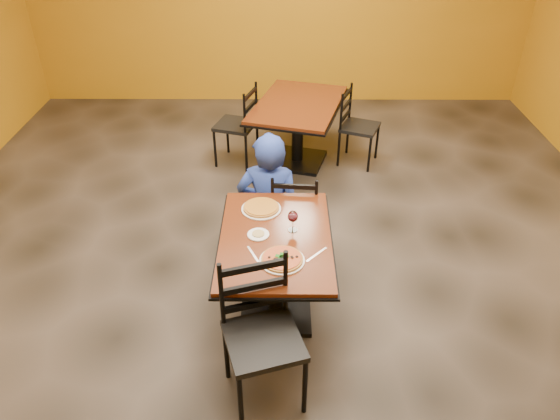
{
  "coord_description": "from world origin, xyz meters",
  "views": [
    {
      "loc": [
        0.05,
        -3.51,
        3.0
      ],
      "look_at": [
        0.03,
        -0.3,
        0.85
      ],
      "focal_mm": 33.39,
      "sensor_mm": 36.0,
      "label": 1
    }
  ],
  "objects_px": {
    "table_main": "(276,258)",
    "chair_main_near": "(264,341)",
    "table_second": "(298,118)",
    "chair_main_far": "(295,212)",
    "plate_main": "(282,260)",
    "side_plate": "(258,235)",
    "diner": "(269,193)",
    "chair_second_right": "(360,128)",
    "chair_second_left": "(236,125)",
    "pizza_main": "(282,259)",
    "wine_glass": "(293,220)",
    "plate_far": "(261,209)",
    "pizza_far": "(261,207)"
  },
  "relations": [
    {
      "from": "chair_second_right",
      "to": "wine_glass",
      "type": "distance_m",
      "value": 2.6
    },
    {
      "from": "chair_second_left",
      "to": "side_plate",
      "type": "distance_m",
      "value": 2.55
    },
    {
      "from": "pizza_far",
      "to": "wine_glass",
      "type": "xyz_separation_m",
      "value": [
        0.24,
        -0.27,
        0.07
      ]
    },
    {
      "from": "diner",
      "to": "plate_far",
      "type": "xyz_separation_m",
      "value": [
        -0.05,
        -0.53,
        0.18
      ]
    },
    {
      "from": "plate_main",
      "to": "table_main",
      "type": "bearing_deg",
      "value": 99.99
    },
    {
      "from": "diner",
      "to": "pizza_far",
      "type": "height_order",
      "value": "diner"
    },
    {
      "from": "table_main",
      "to": "diner",
      "type": "xyz_separation_m",
      "value": [
        -0.07,
        0.89,
        0.02
      ]
    },
    {
      "from": "diner",
      "to": "wine_glass",
      "type": "height_order",
      "value": "diner"
    },
    {
      "from": "table_second",
      "to": "chair_second_left",
      "type": "relative_size",
      "value": 1.65
    },
    {
      "from": "chair_second_left",
      "to": "plate_main",
      "type": "relative_size",
      "value": 3.05
    },
    {
      "from": "diner",
      "to": "plate_main",
      "type": "distance_m",
      "value": 1.18
    },
    {
      "from": "chair_main_near",
      "to": "plate_far",
      "type": "bearing_deg",
      "value": 75.25
    },
    {
      "from": "table_second",
      "to": "chair_second_left",
      "type": "bearing_deg",
      "value": 180.0
    },
    {
      "from": "diner",
      "to": "chair_main_near",
      "type": "bearing_deg",
      "value": 95.86
    },
    {
      "from": "plate_main",
      "to": "chair_second_left",
      "type": "bearing_deg",
      "value": 101.02
    },
    {
      "from": "pizza_main",
      "to": "chair_second_left",
      "type": "bearing_deg",
      "value": 101.02
    },
    {
      "from": "chair_main_near",
      "to": "chair_second_right",
      "type": "height_order",
      "value": "chair_main_near"
    },
    {
      "from": "wine_glass",
      "to": "chair_second_left",
      "type": "bearing_deg",
      "value": 104.29
    },
    {
      "from": "chair_second_left",
      "to": "wine_glass",
      "type": "relative_size",
      "value": 5.25
    },
    {
      "from": "chair_second_right",
      "to": "wine_glass",
      "type": "height_order",
      "value": "wine_glass"
    },
    {
      "from": "chair_second_left",
      "to": "plate_far",
      "type": "distance_m",
      "value": 2.22
    },
    {
      "from": "plate_far",
      "to": "wine_glass",
      "type": "bearing_deg",
      "value": -48.66
    },
    {
      "from": "chair_main_near",
      "to": "plate_far",
      "type": "relative_size",
      "value": 3.29
    },
    {
      "from": "diner",
      "to": "wine_glass",
      "type": "xyz_separation_m",
      "value": [
        0.19,
        -0.8,
        0.27
      ]
    },
    {
      "from": "table_second",
      "to": "chair_main_far",
      "type": "relative_size",
      "value": 1.77
    },
    {
      "from": "pizza_main",
      "to": "plate_far",
      "type": "xyz_separation_m",
      "value": [
        -0.16,
        0.63,
        -0.02
      ]
    },
    {
      "from": "chair_second_right",
      "to": "diner",
      "type": "relative_size",
      "value": 0.78
    },
    {
      "from": "chair_second_left",
      "to": "pizza_far",
      "type": "height_order",
      "value": "chair_second_left"
    },
    {
      "from": "diner",
      "to": "plate_main",
      "type": "bearing_deg",
      "value": 101.52
    },
    {
      "from": "wine_glass",
      "to": "side_plate",
      "type": "bearing_deg",
      "value": -166.15
    },
    {
      "from": "plate_main",
      "to": "side_plate",
      "type": "xyz_separation_m",
      "value": [
        -0.17,
        0.29,
        0.0
      ]
    },
    {
      "from": "chair_main_near",
      "to": "diner",
      "type": "distance_m",
      "value": 1.66
    },
    {
      "from": "plate_far",
      "to": "wine_glass",
      "type": "xyz_separation_m",
      "value": [
        0.24,
        -0.27,
        0.08
      ]
    },
    {
      "from": "plate_main",
      "to": "side_plate",
      "type": "distance_m",
      "value": 0.34
    },
    {
      "from": "table_second",
      "to": "chair_main_far",
      "type": "bearing_deg",
      "value": -92.06
    },
    {
      "from": "chair_main_far",
      "to": "wine_glass",
      "type": "height_order",
      "value": "wine_glass"
    },
    {
      "from": "table_main",
      "to": "table_second",
      "type": "height_order",
      "value": "same"
    },
    {
      "from": "chair_main_far",
      "to": "diner",
      "type": "bearing_deg",
      "value": -20.74
    },
    {
      "from": "chair_main_far",
      "to": "table_main",
      "type": "bearing_deg",
      "value": 82.94
    },
    {
      "from": "chair_main_near",
      "to": "side_plate",
      "type": "bearing_deg",
      "value": 76.99
    },
    {
      "from": "pizza_far",
      "to": "plate_main",
      "type": "bearing_deg",
      "value": -75.38
    },
    {
      "from": "chair_second_right",
      "to": "pizza_far",
      "type": "height_order",
      "value": "chair_second_right"
    },
    {
      "from": "chair_main_far",
      "to": "chair_second_right",
      "type": "relative_size",
      "value": 0.98
    },
    {
      "from": "diner",
      "to": "plate_main",
      "type": "xyz_separation_m",
      "value": [
        0.12,
        -1.16,
        0.18
      ]
    },
    {
      "from": "pizza_main",
      "to": "wine_glass",
      "type": "bearing_deg",
      "value": 77.81
    },
    {
      "from": "table_second",
      "to": "plate_far",
      "type": "distance_m",
      "value": 2.2
    },
    {
      "from": "chair_main_far",
      "to": "pizza_far",
      "type": "distance_m",
      "value": 0.6
    },
    {
      "from": "table_main",
      "to": "chair_main_near",
      "type": "relative_size",
      "value": 1.21
    },
    {
      "from": "chair_second_right",
      "to": "table_second",
      "type": "bearing_deg",
      "value": 112.15
    },
    {
      "from": "chair_second_left",
      "to": "pizza_main",
      "type": "height_order",
      "value": "chair_second_left"
    }
  ]
}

